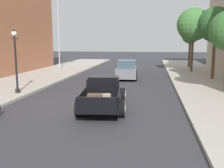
% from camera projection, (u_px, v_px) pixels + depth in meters
% --- Properties ---
extents(ground_plane, '(140.00, 140.00, 0.00)m').
position_uv_depth(ground_plane, '(95.00, 105.00, 13.37)').
color(ground_plane, '#333338').
extents(hotrod_truck_black, '(2.51, 5.05, 1.58)m').
position_uv_depth(hotrod_truck_black, '(103.00, 93.00, 12.67)').
color(hotrod_truck_black, black).
rests_on(hotrod_truck_black, ground).
extents(car_background_grey, '(2.05, 4.39, 1.65)m').
position_uv_depth(car_background_grey, '(127.00, 70.00, 22.74)').
color(car_background_grey, slate).
rests_on(car_background_grey, ground).
extents(street_lamp_near, '(0.50, 0.32, 3.85)m').
position_uv_depth(street_lamp_near, '(16.00, 56.00, 15.41)').
color(street_lamp_near, black).
rests_on(street_lamp_near, sidewalk_left).
extents(flagpole, '(1.74, 0.16, 9.16)m').
position_uv_depth(flagpole, '(60.00, 19.00, 28.32)').
color(flagpole, '#B2B2B7').
rests_on(flagpole, sidewalk_left).
extents(street_tree_second, '(2.87, 2.87, 5.93)m').
position_uv_depth(street_tree_second, '(216.00, 25.00, 20.93)').
color(street_tree_second, brown).
rests_on(street_tree_second, sidewalk_right).
extents(street_tree_third, '(3.39, 3.39, 6.54)m').
position_uv_depth(street_tree_third, '(193.00, 25.00, 26.31)').
color(street_tree_third, brown).
rests_on(street_tree_third, sidewalk_right).
extents(street_tree_farthest, '(2.13, 2.13, 4.98)m').
position_uv_depth(street_tree_farthest, '(190.00, 35.00, 31.14)').
color(street_tree_farthest, brown).
rests_on(street_tree_farthest, sidewalk_right).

